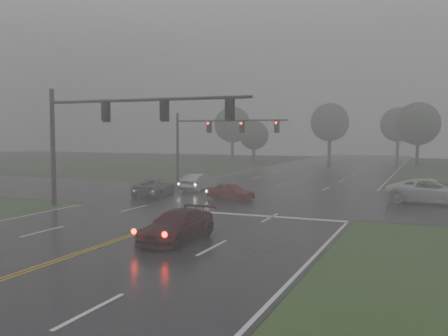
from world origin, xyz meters
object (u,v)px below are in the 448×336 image
at_px(pickup_white, 433,204).
at_px(car_grey, 155,195).
at_px(sedan_red, 231,200).
at_px(signal_gantry_far, 210,134).
at_px(sedan_maroon, 177,241).
at_px(sedan_silver, 199,190).
at_px(signal_gantry_near, 107,123).

bearing_deg(pickup_white, car_grey, 107.07).
distance_m(sedan_red, signal_gantry_far, 13.05).
bearing_deg(signal_gantry_far, sedan_maroon, -68.81).
distance_m(sedan_maroon, sedan_silver, 19.72).
bearing_deg(sedan_red, signal_gantry_far, 40.20).
bearing_deg(sedan_maroon, car_grey, 126.50).
distance_m(sedan_red, sedan_silver, 6.56).
distance_m(car_grey, signal_gantry_near, 9.03).
bearing_deg(sedan_silver, car_grey, 72.52).
bearing_deg(sedan_silver, pickup_white, 179.76).
relative_size(sedan_maroon, signal_gantry_far, 0.41).
bearing_deg(sedan_maroon, sedan_red, 104.56).
bearing_deg(signal_gantry_near, sedan_silver, 86.32).
bearing_deg(sedan_maroon, pickup_white, 60.97).
relative_size(pickup_white, signal_gantry_far, 0.53).
xyz_separation_m(sedan_red, sedan_silver, (-4.74, 4.54, 0.00)).
distance_m(sedan_silver, signal_gantry_far, 7.68).
xyz_separation_m(sedan_maroon, pickup_white, (10.45, 17.08, 0.00)).
height_order(car_grey, pickup_white, pickup_white).
height_order(sedan_maroon, signal_gantry_far, signal_gantry_far).
xyz_separation_m(sedan_maroon, signal_gantry_far, (-9.30, 23.99, 4.73)).
relative_size(signal_gantry_near, signal_gantry_far, 1.24).
distance_m(sedan_maroon, sedan_red, 13.94).
relative_size(sedan_silver, signal_gantry_near, 0.30).
relative_size(sedan_maroon, sedan_silver, 1.12).
height_order(sedan_maroon, sedan_red, sedan_maroon).
bearing_deg(sedan_red, sedan_maroon, -159.27).
bearing_deg(signal_gantry_near, car_grey, 97.24).
bearing_deg(signal_gantry_far, car_grey, -90.11).
height_order(sedan_silver, signal_gantry_near, signal_gantry_near).
bearing_deg(car_grey, sedan_red, 168.77).
bearing_deg(car_grey, sedan_maroon, 114.25).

